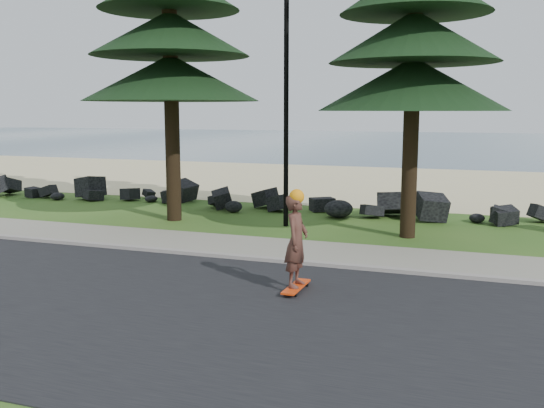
% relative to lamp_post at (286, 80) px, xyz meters
% --- Properties ---
extents(ground, '(160.00, 160.00, 0.00)m').
position_rel_lamp_post_xyz_m(ground, '(0.00, -3.20, -4.13)').
color(ground, '#2D581B').
rests_on(ground, ground).
extents(road, '(160.00, 7.00, 0.02)m').
position_rel_lamp_post_xyz_m(road, '(0.00, -7.70, -4.12)').
color(road, black).
rests_on(road, ground).
extents(kerb, '(160.00, 0.20, 0.10)m').
position_rel_lamp_post_xyz_m(kerb, '(0.00, -4.10, -4.08)').
color(kerb, gray).
rests_on(kerb, ground).
extents(sidewalk, '(160.00, 2.00, 0.08)m').
position_rel_lamp_post_xyz_m(sidewalk, '(0.00, -3.00, -4.09)').
color(sidewalk, gray).
rests_on(sidewalk, ground).
extents(beach_sand, '(160.00, 15.00, 0.01)m').
position_rel_lamp_post_xyz_m(beach_sand, '(0.00, 11.30, -4.13)').
color(beach_sand, beige).
rests_on(beach_sand, ground).
extents(ocean, '(160.00, 58.00, 0.01)m').
position_rel_lamp_post_xyz_m(ocean, '(0.00, 47.80, -4.13)').
color(ocean, '#345263').
rests_on(ocean, ground).
extents(seawall_boulders, '(60.00, 2.40, 1.10)m').
position_rel_lamp_post_xyz_m(seawall_boulders, '(0.00, 2.40, -4.13)').
color(seawall_boulders, black).
rests_on(seawall_boulders, ground).
extents(lamp_post, '(0.25, 0.14, 8.14)m').
position_rel_lamp_post_xyz_m(lamp_post, '(0.00, 0.00, 0.00)').
color(lamp_post, black).
rests_on(lamp_post, ground).
extents(skateboarder, '(0.42, 1.02, 1.89)m').
position_rel_lamp_post_xyz_m(skateboarder, '(2.15, -6.02, -3.18)').
color(skateboarder, red).
rests_on(skateboarder, ground).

